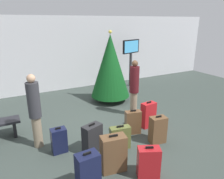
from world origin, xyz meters
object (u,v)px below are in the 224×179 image
(holiday_tree, at_px, (110,66))
(suitcase_5, at_px, (88,173))
(suitcase_7, at_px, (59,140))
(suitcase_6, at_px, (120,138))
(suitcase_1, at_px, (149,162))
(suitcase_8, at_px, (133,122))
(suitcase_0, at_px, (92,138))
(suitcase_4, at_px, (148,115))
(flight_info_kiosk, at_px, (131,53))
(suitcase_2, at_px, (158,130))
(suitcase_3, at_px, (113,154))
(traveller_0, at_px, (134,87))
(traveller_1, at_px, (35,109))

(holiday_tree, relative_size, suitcase_5, 3.32)
(suitcase_5, bearing_deg, suitcase_7, 96.31)
(suitcase_6, bearing_deg, suitcase_1, -89.49)
(suitcase_1, height_order, suitcase_6, suitcase_1)
(suitcase_6, relative_size, suitcase_8, 0.88)
(suitcase_0, distance_m, suitcase_4, 1.93)
(suitcase_0, relative_size, suitcase_1, 1.08)
(holiday_tree, height_order, suitcase_4, holiday_tree)
(flight_info_kiosk, relative_size, suitcase_4, 2.77)
(suitcase_5, relative_size, suitcase_7, 1.24)
(suitcase_0, distance_m, suitcase_6, 0.66)
(holiday_tree, relative_size, flight_info_kiosk, 1.23)
(suitcase_4, distance_m, suitcase_7, 2.59)
(suitcase_0, bearing_deg, flight_info_kiosk, 48.15)
(suitcase_2, height_order, suitcase_6, suitcase_2)
(holiday_tree, bearing_deg, suitcase_3, -116.57)
(suitcase_7, bearing_deg, suitcase_5, -83.69)
(suitcase_0, xyz_separation_m, suitcase_2, (1.60, -0.39, 0.00))
(holiday_tree, xyz_separation_m, suitcase_2, (-0.30, -3.15, -1.01))
(suitcase_5, bearing_deg, flight_info_kiosk, 50.91)
(suitcase_6, bearing_deg, suitcase_4, 24.38)
(suitcase_1, relative_size, suitcase_4, 0.87)
(flight_info_kiosk, distance_m, suitcase_0, 5.56)
(holiday_tree, xyz_separation_m, suitcase_5, (-2.43, -3.83, -0.98))
(suitcase_0, relative_size, suitcase_3, 0.88)
(suitcase_3, bearing_deg, suitcase_2, 15.52)
(traveller_0, distance_m, traveller_1, 3.09)
(holiday_tree, relative_size, traveller_1, 1.44)
(suitcase_0, xyz_separation_m, suitcase_4, (1.89, 0.38, 0.03))
(traveller_1, distance_m, suitcase_8, 2.52)
(traveller_1, xyz_separation_m, suitcase_8, (2.37, -0.55, -0.65))
(flight_info_kiosk, bearing_deg, suitcase_6, -125.27)
(suitcase_3, height_order, suitcase_7, suitcase_3)
(traveller_1, distance_m, suitcase_3, 2.10)
(suitcase_5, distance_m, suitcase_7, 1.42)
(suitcase_6, xyz_separation_m, suitcase_7, (-1.32, 0.53, 0.02))
(holiday_tree, height_order, suitcase_5, holiday_tree)
(traveller_1, height_order, suitcase_4, traveller_1)
(flight_info_kiosk, bearing_deg, suitcase_0, -131.85)
(suitcase_4, distance_m, suitcase_8, 0.62)
(suitcase_4, bearing_deg, holiday_tree, 89.84)
(suitcase_8, bearing_deg, traveller_1, 166.92)
(suitcase_4, xyz_separation_m, suitcase_6, (-1.26, -0.57, -0.08))
(suitcase_3, relative_size, suitcase_4, 1.06)
(suitcase_1, bearing_deg, suitcase_7, 129.33)
(suitcase_8, bearing_deg, traveller_0, 55.78)
(suitcase_0, relative_size, suitcase_7, 1.13)
(suitcase_1, height_order, suitcase_5, suitcase_5)
(suitcase_0, xyz_separation_m, suitcase_6, (0.63, -0.19, -0.06))
(suitcase_1, bearing_deg, traveller_1, 129.35)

